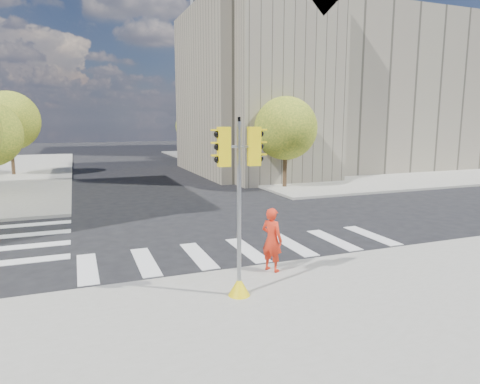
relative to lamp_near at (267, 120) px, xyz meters
name	(u,v)px	position (x,y,z in m)	size (l,w,h in m)	color
ground	(231,236)	(-8.00, -14.00, -4.58)	(160.00, 160.00, 0.00)	black
sidewalk_far_right	(319,161)	(12.00, 12.00, -4.50)	(28.00, 40.00, 0.15)	gray
civic_building	(320,91)	(7.59, 5.12, 2.68)	(26.00, 16.00, 19.39)	gray
office_tower	(275,46)	(14.00, 28.00, 10.42)	(20.00, 18.00, 30.00)	#9EA0A3
tree_lw_far	(9,121)	(-18.50, 10.00, -0.04)	(4.80, 4.80, 6.95)	#382616
tree_re_near	(286,128)	(-0.50, -4.00, -0.53)	(4.20, 4.20, 6.16)	#382616
tree_re_mid	(226,123)	(-0.50, 8.00, -0.23)	(4.60, 4.60, 6.66)	#382616
tree_re_far	(193,126)	(-0.50, 20.00, -0.71)	(4.00, 4.00, 5.88)	#382616
lamp_near	(267,120)	(0.00, 0.00, 0.00)	(0.35, 0.18, 8.11)	black
lamp_far	(212,120)	(0.00, 14.00, 0.00)	(0.35, 0.18, 8.11)	black
traffic_signal	(239,223)	(-9.92, -19.96, -2.52)	(1.08, 0.56, 4.52)	yellow
photographer	(272,240)	(-8.36, -18.60, -3.47)	(0.70, 0.46, 1.91)	red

